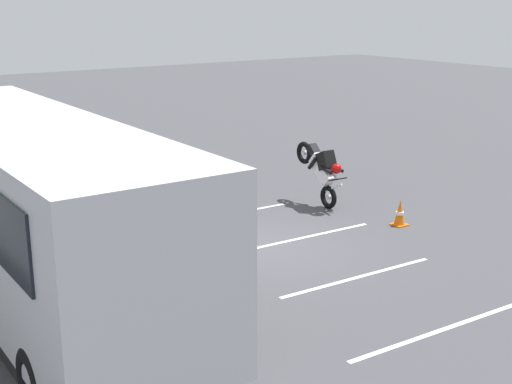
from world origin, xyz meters
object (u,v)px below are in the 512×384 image
spectator_centre (169,211)px  parked_motorcycle_dark (88,218)px  spectator_left (194,224)px  parked_motorcycle_blue (143,244)px  stunt_motorcycle (322,168)px  spectator_far_left (215,239)px  tour_bus (31,212)px  traffic_cone (400,213)px  parked_motorcycle_silver (206,303)px  spectator_right (147,198)px

spectator_centre → parked_motorcycle_dark: (2.13, 0.93, -0.55)m
spectator_left → parked_motorcycle_blue: size_ratio=0.81×
parked_motorcycle_dark → stunt_motorcycle: size_ratio=1.00×
parked_motorcycle_dark → parked_motorcycle_blue: (-2.23, -0.27, 0.00)m
spectator_far_left → tour_bus: bearing=62.3°
parked_motorcycle_blue → traffic_cone: size_ratio=3.25×
parked_motorcycle_dark → parked_motorcycle_silver: bearing=178.3°
tour_bus → parked_motorcycle_silver: bearing=-145.9°
parked_motorcycle_blue → spectator_right: bearing=-30.8°
tour_bus → spectator_centre: (0.53, -2.94, -0.61)m
tour_bus → stunt_motorcycle: size_ratio=4.99×
spectator_far_left → traffic_cone: bearing=-81.5°
spectator_far_left → parked_motorcycle_silver: bearing=142.6°
spectator_right → parked_motorcycle_blue: (-1.16, 0.69, -0.56)m
spectator_far_left → spectator_left: (1.05, -0.17, -0.03)m
tour_bus → parked_motorcycle_silver: 3.50m
tour_bus → traffic_cone: (-0.64, -8.46, -1.34)m
tour_bus → stunt_motorcycle: (1.72, -8.00, -0.64)m
tour_bus → spectator_left: (-0.43, -2.98, -0.66)m
spectator_far_left → spectator_right: 3.08m
spectator_centre → parked_motorcycle_dark: size_ratio=0.86×
stunt_motorcycle → parked_motorcycle_silver: bearing=125.9°
stunt_motorcycle → traffic_cone: (-2.36, -0.46, -0.70)m
spectator_right → parked_motorcycle_dark: spectator_right is taller
spectator_far_left → parked_motorcycle_blue: 2.05m
tour_bus → parked_motorcycle_blue: (0.43, -2.28, -1.16)m
stunt_motorcycle → traffic_cone: 2.50m
spectator_centre → traffic_cone: 5.68m
parked_motorcycle_silver → parked_motorcycle_dark: same height
parked_motorcycle_silver → stunt_motorcycle: (4.45, -6.14, 0.52)m
traffic_cone → tour_bus: bearing=85.7°
spectator_left → parked_motorcycle_blue: bearing=39.2°
tour_bus → spectator_right: 3.43m
traffic_cone → parked_motorcycle_dark: bearing=62.9°
parked_motorcycle_silver → parked_motorcycle_blue: bearing=-7.7°
parked_motorcycle_blue → traffic_cone: bearing=-99.8°
spectator_right → parked_motorcycle_dark: 1.54m
parked_motorcycle_dark → traffic_cone: parked_motorcycle_dark is taller
parked_motorcycle_silver → stunt_motorcycle: bearing=-54.1°
spectator_far_left → parked_motorcycle_dark: 4.25m
spectator_left → stunt_motorcycle: size_ratio=0.82×
stunt_motorcycle → spectator_left: bearing=113.2°
spectator_far_left → parked_motorcycle_silver: 1.67m
spectator_left → spectator_centre: bearing=2.3°
spectator_centre → spectator_right: spectator_right is taller
tour_bus → spectator_centre: bearing=-79.8°
parked_motorcycle_silver → parked_motorcycle_dark: size_ratio=1.01×
tour_bus → traffic_cone: tour_bus is taller
parked_motorcycle_silver → parked_motorcycle_dark: 5.40m
tour_bus → spectator_right: bearing=-61.8°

